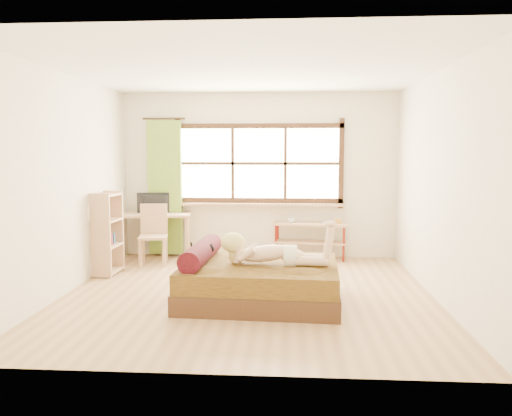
# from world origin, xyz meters

# --- Properties ---
(floor) EXTENTS (4.50, 4.50, 0.00)m
(floor) POSITION_xyz_m (0.00, 0.00, 0.00)
(floor) COLOR #9E754C
(floor) RESTS_ON ground
(ceiling) EXTENTS (4.50, 4.50, 0.00)m
(ceiling) POSITION_xyz_m (0.00, 0.00, 2.70)
(ceiling) COLOR white
(ceiling) RESTS_ON wall_back
(wall_back) EXTENTS (4.50, 0.00, 4.50)m
(wall_back) POSITION_xyz_m (0.00, 2.25, 1.35)
(wall_back) COLOR silver
(wall_back) RESTS_ON floor
(wall_front) EXTENTS (4.50, 0.00, 4.50)m
(wall_front) POSITION_xyz_m (0.00, -2.25, 1.35)
(wall_front) COLOR silver
(wall_front) RESTS_ON floor
(wall_left) EXTENTS (0.00, 4.50, 4.50)m
(wall_left) POSITION_xyz_m (-2.25, 0.00, 1.35)
(wall_left) COLOR silver
(wall_left) RESTS_ON floor
(wall_right) EXTENTS (0.00, 4.50, 4.50)m
(wall_right) POSITION_xyz_m (2.25, 0.00, 1.35)
(wall_right) COLOR silver
(wall_right) RESTS_ON floor
(window) EXTENTS (2.80, 0.16, 1.46)m
(window) POSITION_xyz_m (0.00, 2.22, 1.51)
(window) COLOR #FFEDBF
(window) RESTS_ON wall_back
(curtain) EXTENTS (0.55, 0.10, 2.20)m
(curtain) POSITION_xyz_m (-1.55, 2.13, 1.15)
(curtain) COLOR #558323
(curtain) RESTS_ON wall_back
(bed) EXTENTS (1.88, 1.54, 0.69)m
(bed) POSITION_xyz_m (0.12, -0.27, 0.24)
(bed) COLOR black
(bed) RESTS_ON floor
(woman) EXTENTS (1.28, 0.43, 0.54)m
(woman) POSITION_xyz_m (0.32, -0.33, 0.72)
(woman) COLOR #D9AD8C
(woman) RESTS_ON bed
(kitten) EXTENTS (0.28, 0.12, 0.22)m
(kitten) POSITION_xyz_m (-0.55, -0.18, 0.56)
(kitten) COLOR black
(kitten) RESTS_ON bed
(desk) EXTENTS (1.25, 0.72, 0.74)m
(desk) POSITION_xyz_m (-1.70, 1.95, 0.64)
(desk) COLOR #A37A58
(desk) RESTS_ON floor
(monitor) EXTENTS (0.58, 0.16, 0.33)m
(monitor) POSITION_xyz_m (-1.70, 2.00, 0.91)
(monitor) COLOR black
(monitor) RESTS_ON desk
(chair) EXTENTS (0.47, 0.47, 0.93)m
(chair) POSITION_xyz_m (-1.61, 1.58, 0.52)
(chair) COLOR #A37A58
(chair) RESTS_ON floor
(pipe_shelf) EXTENTS (1.21, 0.43, 0.67)m
(pipe_shelf) POSITION_xyz_m (0.85, 2.07, 0.44)
(pipe_shelf) COLOR #A37A58
(pipe_shelf) RESTS_ON floor
(cup) EXTENTS (0.12, 0.12, 0.09)m
(cup) POSITION_xyz_m (0.54, 2.07, 0.64)
(cup) COLOR gray
(cup) RESTS_ON pipe_shelf
(book) EXTENTS (0.17, 0.22, 0.02)m
(book) POSITION_xyz_m (1.04, 2.07, 0.60)
(book) COLOR gray
(book) RESTS_ON pipe_shelf
(bookshelf) EXTENTS (0.31, 0.52, 1.17)m
(bookshelf) POSITION_xyz_m (-2.08, 0.87, 0.59)
(bookshelf) COLOR #A37A58
(bookshelf) RESTS_ON floor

